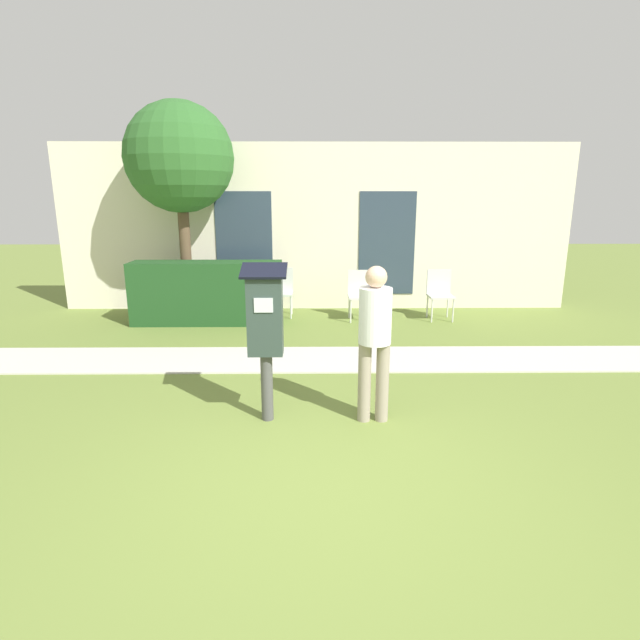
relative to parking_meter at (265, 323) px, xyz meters
name	(u,v)px	position (x,y,z in m)	size (l,w,h in m)	color
ground_plane	(318,490)	(0.51, -1.28, -1.02)	(40.00, 40.00, 0.00)	olive
sidewalk	(316,359)	(0.51, 1.88, -1.01)	(12.00, 1.10, 0.02)	beige
building_facade	(316,228)	(0.51, 5.26, 0.58)	(10.00, 0.26, 3.20)	beige
parking_meter	(265,323)	(0.00, 0.00, 0.00)	(0.44, 0.31, 1.59)	#4C4C4C
person_standing	(375,332)	(1.07, -0.03, -0.09)	(0.32, 0.32, 1.58)	gray
outdoor_chair_left	(281,288)	(-0.15, 4.55, -0.49)	(0.44, 0.44, 0.90)	silver
outdoor_chair_middle	(360,291)	(1.32, 4.22, -0.49)	(0.44, 0.44, 0.90)	silver
outdoor_chair_right	(440,290)	(2.78, 4.25, -0.49)	(0.44, 0.44, 0.90)	silver
hedge_row	(207,293)	(-1.42, 3.97, -0.47)	(2.63, 0.60, 1.10)	#1E471E
tree	(180,159)	(-1.87, 4.43, 1.83)	(1.90, 1.90, 3.82)	brown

